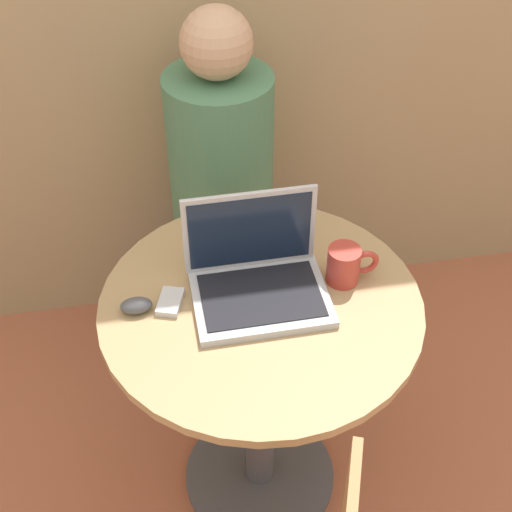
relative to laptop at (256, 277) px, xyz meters
The scene contains 7 objects.
ground_plane 0.81m from the laptop, 80.83° to the right, with size 12.00×12.00×0.00m, color #B26042.
round_table 0.27m from the laptop, 80.83° to the right, with size 0.76×0.76×0.76m.
laptop is the anchor object (origin of this frame).
cell_phone 0.21m from the laptop, behind, with size 0.08×0.10×0.02m.
computer_mouse 0.28m from the laptop, behind, with size 0.07×0.05×0.04m.
coffee_cup 0.22m from the laptop, ahead, with size 0.13×0.08×0.10m.
person_seated 0.68m from the laptop, 89.82° to the left, with size 0.35×0.50×1.22m.
Camera 1 is at (-0.22, -1.15, 1.95)m, focal length 50.00 mm.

